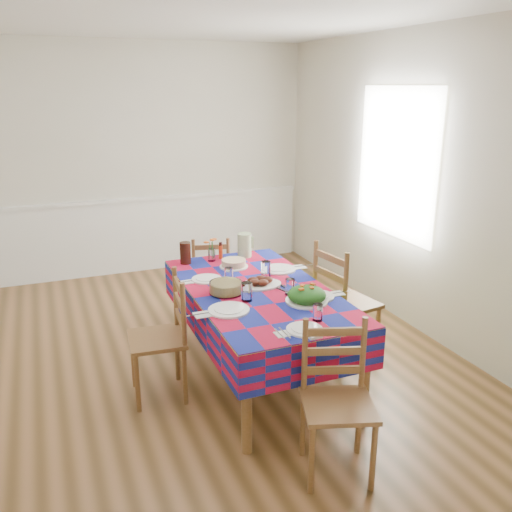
{
  "coord_description": "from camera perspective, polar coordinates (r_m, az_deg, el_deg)",
  "views": [
    {
      "loc": [
        -0.91,
        -3.96,
        2.21
      ],
      "look_at": [
        0.58,
        -0.25,
        0.94
      ],
      "focal_mm": 38.0,
      "sensor_mm": 36.0,
      "label": 1
    }
  ],
  "objects": [
    {
      "name": "wainscot",
      "position": [
        6.74,
        -13.42,
        2.3
      ],
      "size": [
        4.41,
        0.06,
        0.92
      ],
      "color": "white",
      "rests_on": "room"
    },
    {
      "name": "room",
      "position": [
        4.16,
        -8.82,
        5.48
      ],
      "size": [
        4.58,
        5.08,
        2.78
      ],
      "color": "brown",
      "rests_on": "ground"
    },
    {
      "name": "setting_right_near",
      "position": [
        3.98,
        5.46,
        -3.86
      ],
      "size": [
        0.48,
        0.28,
        0.12
      ],
      "rotation": [
        0.0,
        0.0,
        -1.57
      ],
      "color": "white",
      "rests_on": "dining_table"
    },
    {
      "name": "tea_pitcher",
      "position": [
        4.7,
        -7.44,
        0.32
      ],
      "size": [
        0.09,
        0.09,
        0.19
      ],
      "primitive_type": "cylinder",
      "color": "black",
      "rests_on": "dining_table"
    },
    {
      "name": "dining_table",
      "position": [
        4.14,
        0.21,
        -4.5
      ],
      "size": [
        1.01,
        1.88,
        0.73
      ],
      "color": "brown",
      "rests_on": "room"
    },
    {
      "name": "chair_right",
      "position": [
        4.5,
        9.09,
        -4.97
      ],
      "size": [
        0.49,
        0.51,
        1.01
      ],
      "rotation": [
        0.0,
        0.0,
        1.73
      ],
      "color": "brown",
      "rests_on": "room"
    },
    {
      "name": "hot_sauce",
      "position": [
        4.81,
        -3.75,
        0.6
      ],
      "size": [
        0.04,
        0.04,
        0.15
      ],
      "primitive_type": "cylinder",
      "color": "red",
      "rests_on": "dining_table"
    },
    {
      "name": "meat_platter",
      "position": [
        4.16,
        0.39,
        -2.81
      ],
      "size": [
        0.34,
        0.25,
        0.07
      ],
      "color": "white",
      "rests_on": "dining_table"
    },
    {
      "name": "setting_left_near",
      "position": [
        3.77,
        -2.27,
        -4.98
      ],
      "size": [
        0.52,
        0.31,
        0.14
      ],
      "rotation": [
        0.0,
        0.0,
        1.57
      ],
      "color": "white",
      "rests_on": "dining_table"
    },
    {
      "name": "cake",
      "position": [
        4.58,
        -2.36,
        -0.8
      ],
      "size": [
        0.24,
        0.24,
        0.07
      ],
      "color": "white",
      "rests_on": "dining_table"
    },
    {
      "name": "setting_right_far",
      "position": [
        4.45,
        2.04,
        -1.38
      ],
      "size": [
        0.52,
        0.3,
        0.13
      ],
      "rotation": [
        0.0,
        0.0,
        -1.57
      ],
      "color": "white",
      "rests_on": "dining_table"
    },
    {
      "name": "chair_far",
      "position": [
        5.26,
        -4.76,
        -2.34
      ],
      "size": [
        0.45,
        0.44,
        0.85
      ],
      "rotation": [
        0.0,
        0.0,
        2.89
      ],
      "color": "brown",
      "rests_on": "room"
    },
    {
      "name": "name_card",
      "position": [
        3.35,
        6.34,
        -8.48
      ],
      "size": [
        0.08,
        0.03,
        0.02
      ],
      "primitive_type": "cube",
      "color": "white",
      "rests_on": "dining_table"
    },
    {
      "name": "chair_near",
      "position": [
        3.29,
        8.5,
        -14.86
      ],
      "size": [
        0.51,
        0.5,
        0.92
      ],
      "rotation": [
        0.0,
        0.0,
        -0.32
      ],
      "color": "brown",
      "rests_on": "room"
    },
    {
      "name": "setting_left_far",
      "position": [
        4.28,
        -4.45,
        -2.27
      ],
      "size": [
        0.43,
        0.26,
        0.11
      ],
      "rotation": [
        0.0,
        0.0,
        1.57
      ],
      "color": "white",
      "rests_on": "dining_table"
    },
    {
      "name": "green_pitcher",
      "position": [
        4.84,
        -1.21,
        1.16
      ],
      "size": [
        0.12,
        0.12,
        0.21
      ],
      "primitive_type": "cylinder",
      "color": "#A7C289",
      "rests_on": "dining_table"
    },
    {
      "name": "window_right",
      "position": [
        5.34,
        14.53,
        9.43
      ],
      "size": [
        0.0,
        1.4,
        1.4
      ],
      "primitive_type": "plane",
      "rotation": [
        0.0,
        -1.57,
        0.0
      ],
      "color": "white",
      "rests_on": "room"
    },
    {
      "name": "flower_vase",
      "position": [
        4.74,
        -4.71,
        0.5
      ],
      "size": [
        0.13,
        0.11,
        0.21
      ],
      "color": "white",
      "rests_on": "dining_table"
    },
    {
      "name": "serving_utensils",
      "position": [
        4.1,
        2.95,
        -3.47
      ],
      "size": [
        0.13,
        0.3,
        0.01
      ],
      "color": "black",
      "rests_on": "dining_table"
    },
    {
      "name": "chair_left",
      "position": [
        4.02,
        -9.81,
        -8.49
      ],
      "size": [
        0.43,
        0.44,
        0.93
      ],
      "rotation": [
        0.0,
        0.0,
        -1.66
      ],
      "color": "brown",
      "rests_on": "room"
    },
    {
      "name": "setting_near_head",
      "position": [
        3.49,
        5.58,
        -7.05
      ],
      "size": [
        0.38,
        0.25,
        0.11
      ],
      "color": "white",
      "rests_on": "dining_table"
    },
    {
      "name": "salad_platter",
      "position": [
        3.86,
        5.37,
        -4.17
      ],
      "size": [
        0.3,
        0.3,
        0.13
      ],
      "color": "white",
      "rests_on": "dining_table"
    },
    {
      "name": "pasta_bowl",
      "position": [
        4.01,
        -3.19,
        -3.34
      ],
      "size": [
        0.25,
        0.25,
        0.09
      ],
      "color": "white",
      "rests_on": "dining_table"
    }
  ]
}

